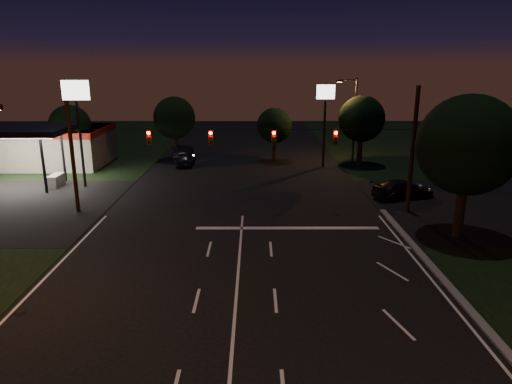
{
  "coord_description": "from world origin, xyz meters",
  "views": [
    {
      "loc": [
        0.86,
        -16.66,
        10.37
      ],
      "look_at": [
        0.94,
        9.6,
        3.0
      ],
      "focal_mm": 32.0,
      "sensor_mm": 36.0,
      "label": 1
    }
  ],
  "objects_px": {
    "utility_pole_right": "(407,211)",
    "tree_right_near": "(467,146)",
    "car_cross": "(403,189)",
    "car_oncoming_a": "(185,159)",
    "car_oncoming_b": "(183,151)"
  },
  "relations": [
    {
      "from": "utility_pole_right",
      "to": "car_cross",
      "type": "distance_m",
      "value": 3.58
    },
    {
      "from": "tree_right_near",
      "to": "car_oncoming_b",
      "type": "xyz_separation_m",
      "value": [
        -20.85,
        24.83,
        -4.94
      ]
    },
    {
      "from": "tree_right_near",
      "to": "car_cross",
      "type": "height_order",
      "value": "tree_right_near"
    },
    {
      "from": "car_oncoming_b",
      "to": "car_cross",
      "type": "relative_size",
      "value": 0.87
    },
    {
      "from": "car_oncoming_b",
      "to": "car_cross",
      "type": "bearing_deg",
      "value": 143.73
    },
    {
      "from": "tree_right_near",
      "to": "utility_pole_right",
      "type": "bearing_deg",
      "value": 107.53
    },
    {
      "from": "car_oncoming_b",
      "to": "utility_pole_right",
      "type": "bearing_deg",
      "value": 137.3
    },
    {
      "from": "tree_right_near",
      "to": "car_oncoming_b",
      "type": "distance_m",
      "value": 32.8
    },
    {
      "from": "tree_right_near",
      "to": "car_cross",
      "type": "xyz_separation_m",
      "value": [
        -0.79,
        8.26,
        -4.93
      ]
    },
    {
      "from": "car_oncoming_a",
      "to": "utility_pole_right",
      "type": "bearing_deg",
      "value": 139.37
    },
    {
      "from": "utility_pole_right",
      "to": "car_oncoming_b",
      "type": "distance_m",
      "value": 27.82
    },
    {
      "from": "car_oncoming_a",
      "to": "car_cross",
      "type": "xyz_separation_m",
      "value": [
        19.22,
        -12.2,
        0.03
      ]
    },
    {
      "from": "utility_pole_right",
      "to": "tree_right_near",
      "type": "height_order",
      "value": "tree_right_near"
    },
    {
      "from": "car_oncoming_a",
      "to": "car_oncoming_b",
      "type": "height_order",
      "value": "car_oncoming_b"
    },
    {
      "from": "car_oncoming_a",
      "to": "car_oncoming_b",
      "type": "xyz_separation_m",
      "value": [
        -0.85,
        4.37,
        0.03
      ]
    }
  ]
}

